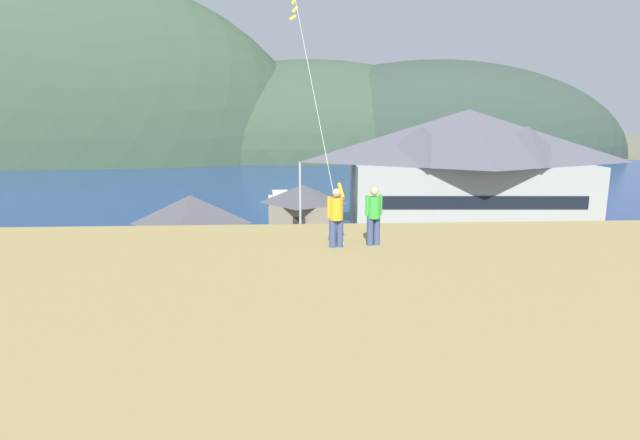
{
  "coord_description": "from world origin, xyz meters",
  "views": [
    {
      "loc": [
        -2.49,
        -24.56,
        10.47
      ],
      "look_at": [
        -0.67,
        9.0,
        3.72
      ],
      "focal_mm": 28.32,
      "sensor_mm": 36.0,
      "label": 1
    }
  ],
  "objects": [
    {
      "name": "parked_car_back_row_right",
      "position": [
        -15.04,
        -0.22,
        1.06
      ],
      "size": [
        4.34,
        2.35,
        1.82
      ],
      "color": "black",
      "rests_on": "parking_lot_pad"
    },
    {
      "name": "parked_car_front_row_red",
      "position": [
        -9.05,
        0.93,
        1.06
      ],
      "size": [
        4.36,
        2.37,
        1.82
      ],
      "color": "red",
      "rests_on": "parking_lot_pad"
    },
    {
      "name": "parked_car_mid_row_far",
      "position": [
        12.19,
        6.88,
        1.06
      ],
      "size": [
        4.32,
        2.3,
        1.82
      ],
      "color": "navy",
      "rests_on": "parking_lot_pad"
    },
    {
      "name": "far_hill_center_saddle",
      "position": [
        37.6,
        116.63,
        0.0
      ],
      "size": [
        107.2,
        55.44,
        52.5
      ],
      "primitive_type": "ellipsoid",
      "color": "#2D3D33",
      "rests_on": "ground"
    },
    {
      "name": "person_companion",
      "position": [
        -0.1,
        -9.98,
        7.69
      ],
      "size": [
        0.53,
        0.4,
        1.74
      ],
      "color": "#384770",
      "rests_on": "grassy_hill_foreground"
    },
    {
      "name": "wharf_dock",
      "position": [
        -0.39,
        36.19,
        0.35
      ],
      "size": [
        3.2,
        15.89,
        0.7
      ],
      "color": "#70604C",
      "rests_on": "ground"
    },
    {
      "name": "far_hill_west_ridge",
      "position": [
        -59.59,
        112.14,
        0.0
      ],
      "size": [
        125.53,
        58.77,
        92.93
      ],
      "primitive_type": "ellipsoid",
      "color": "#334733",
      "rests_on": "ground"
    },
    {
      "name": "ground_plane",
      "position": [
        0.0,
        0.0,
        0.0
      ],
      "size": [
        600.0,
        600.0,
        0.0
      ],
      "primitive_type": "plane",
      "color": "#66604C"
    },
    {
      "name": "parking_light_pole",
      "position": [
        -1.99,
        10.55,
        4.36
      ],
      "size": [
        0.24,
        0.78,
        7.43
      ],
      "color": "#ADADB2",
      "rests_on": "parking_lot_pad"
    },
    {
      "name": "parked_car_mid_row_center",
      "position": [
        14.73,
        -0.48,
        1.06
      ],
      "size": [
        4.21,
        2.08,
        1.82
      ],
      "color": "navy",
      "rests_on": "parking_lot_pad"
    },
    {
      "name": "far_hill_east_peak",
      "position": [
        2.9,
        121.25,
        0.0
      ],
      "size": [
        106.23,
        62.38,
        53.16
      ],
      "primitive_type": "ellipsoid",
      "color": "#334733",
      "rests_on": "ground"
    },
    {
      "name": "parking_lot_pad",
      "position": [
        0.0,
        5.0,
        0.05
      ],
      "size": [
        40.0,
        20.0,
        0.1
      ],
      "primitive_type": "cube",
      "color": "gray",
      "rests_on": "ground"
    },
    {
      "name": "parked_car_front_row_end",
      "position": [
        3.99,
        -0.65,
        1.06
      ],
      "size": [
        4.27,
        2.18,
        1.82
      ],
      "color": "black",
      "rests_on": "parking_lot_pad"
    },
    {
      "name": "parked_car_corner_spot",
      "position": [
        4.51,
        7.61,
        1.06
      ],
      "size": [
        4.35,
        2.35,
        1.82
      ],
      "color": "#B28923",
      "rests_on": "parking_lot_pad"
    },
    {
      "name": "bay_water",
      "position": [
        0.0,
        60.0,
        0.01
      ],
      "size": [
        360.0,
        84.0,
        0.03
      ],
      "primitive_type": "cube",
      "color": "navy",
      "rests_on": "ground"
    },
    {
      "name": "storage_shed_waterside",
      "position": [
        -1.61,
        21.02,
        2.39
      ],
      "size": [
        6.59,
        6.17,
        4.59
      ],
      "color": "#756B5B",
      "rests_on": "ground"
    },
    {
      "name": "person_kite_flyer",
      "position": [
        -1.24,
        -10.16,
        7.71
      ],
      "size": [
        0.52,
        0.69,
        1.86
      ],
      "color": "#384770",
      "rests_on": "grassy_hill_foreground"
    },
    {
      "name": "moored_boat_wharfside",
      "position": [
        -4.03,
        34.67,
        0.72
      ],
      "size": [
        3.19,
        8.23,
        2.16
      ],
      "color": "silver",
      "rests_on": "ground"
    },
    {
      "name": "storage_shed_near_lot",
      "position": [
        -9.01,
        7.52,
        2.97
      ],
      "size": [
        5.68,
        5.9,
        5.72
      ],
      "color": "#338475",
      "rests_on": "ground"
    },
    {
      "name": "harbor_lodge",
      "position": [
        13.71,
        21.7,
        6.06
      ],
      "size": [
        22.88,
        13.07,
        11.33
      ],
      "color": "#999E99",
      "rests_on": "ground"
    },
    {
      "name": "parked_car_back_row_left",
      "position": [
        -2.36,
        5.83,
        1.06
      ],
      "size": [
        4.36,
        2.38,
        1.82
      ],
      "color": "#9EA3A8",
      "rests_on": "parking_lot_pad"
    }
  ]
}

